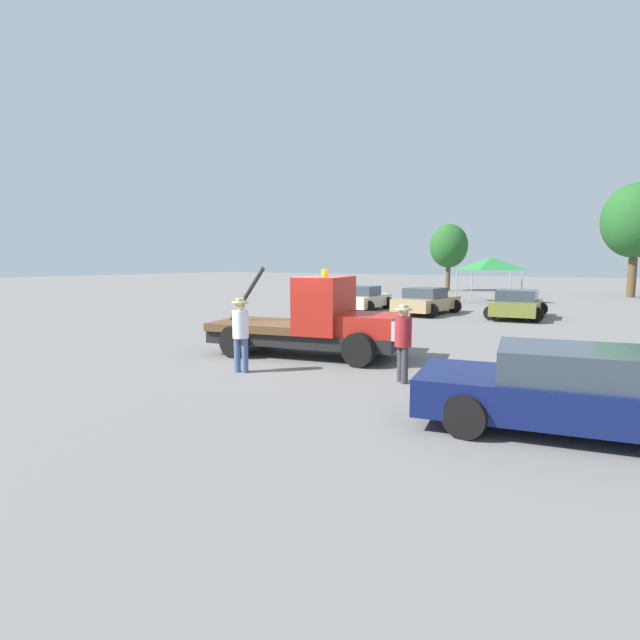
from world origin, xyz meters
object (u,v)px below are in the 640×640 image
at_px(canopy_tent_green, 490,264).
at_px(tree_right, 449,246).
at_px(parked_car_tan, 426,301).
at_px(tree_left, 636,221).
at_px(parked_car_cream, 362,299).
at_px(parked_car_olive, 517,304).
at_px(traffic_cone, 324,331).
at_px(tow_truck, 316,323).
at_px(person_near_truck, 403,337).
at_px(person_at_hood, 241,329).
at_px(foreground_car, 586,393).

xyz_separation_m(canopy_tent_green, tree_right, (-6.56, 10.80, 1.49)).
height_order(parked_car_tan, tree_left, tree_left).
height_order(parked_car_cream, canopy_tent_green, canopy_tent_green).
bearing_deg(parked_car_tan, tree_right, 19.47).
relative_size(parked_car_olive, traffic_cone, 8.39).
relative_size(tow_truck, person_near_truck, 3.35).
bearing_deg(canopy_tent_green, person_near_truck, -79.50).
xyz_separation_m(tree_left, traffic_cone, (-8.15, -29.21, -5.33)).
bearing_deg(tree_right, traffic_cone, -78.65).
relative_size(parked_car_cream, parked_car_tan, 1.00).
bearing_deg(tow_truck, person_near_truck, -37.23).
relative_size(person_near_truck, tree_left, 0.21).
bearing_deg(canopy_tent_green, parked_car_cream, -114.35).
xyz_separation_m(person_at_hood, parked_car_olive, (2.94, 15.77, -0.41)).
bearing_deg(tree_left, tow_truck, -101.55).
height_order(person_near_truck, parked_car_tan, person_near_truck).
height_order(parked_car_tan, tree_right, tree_right).
bearing_deg(person_at_hood, person_near_truck, -83.89).
bearing_deg(parked_car_olive, person_at_hood, 163.18).
height_order(tow_truck, parked_car_tan, tow_truck).
xyz_separation_m(foreground_car, tree_right, (-14.57, 35.41, 3.35)).
relative_size(foreground_car, person_near_truck, 3.17).
relative_size(parked_car_cream, traffic_cone, 7.97).
bearing_deg(tree_right, parked_car_tan, -73.61).
relative_size(parked_car_tan, parked_car_olive, 0.95).
bearing_deg(traffic_cone, parked_car_tan, 90.35).
bearing_deg(traffic_cone, person_near_truck, -41.33).
height_order(foreground_car, person_near_truck, person_near_truck).
relative_size(tow_truck, foreground_car, 1.06).
height_order(tow_truck, traffic_cone, tow_truck).
height_order(person_near_truck, person_at_hood, person_at_hood).
bearing_deg(tree_left, parked_car_tan, -112.73).
distance_m(parked_car_tan, tree_left, 21.82).
bearing_deg(parked_car_cream, parked_car_olive, -90.55).
distance_m(canopy_tent_green, tree_right, 12.73).
distance_m(tow_truck, person_near_truck, 3.61).
height_order(parked_car_olive, traffic_cone, parked_car_olive).
distance_m(tow_truck, parked_car_olive, 13.32).
height_order(tow_truck, person_near_truck, tow_truck).
bearing_deg(parked_car_cream, foreground_car, -147.62).
relative_size(person_at_hood, tree_left, 0.22).
height_order(person_near_truck, parked_car_olive, person_near_truck).
bearing_deg(parked_car_tan, foreground_car, -147.48).
bearing_deg(parked_car_olive, parked_car_cream, 89.69).
bearing_deg(traffic_cone, foreground_car, -33.82).
bearing_deg(tree_left, person_at_hood, -101.26).
xyz_separation_m(person_near_truck, parked_car_olive, (-0.73, 14.55, -0.37)).
bearing_deg(person_near_truck, foreground_car, 107.76).
distance_m(tree_left, traffic_cone, 30.79).
relative_size(person_near_truck, tree_right, 0.29).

